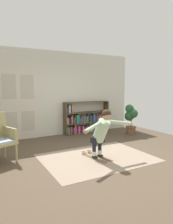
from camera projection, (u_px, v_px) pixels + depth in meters
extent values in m
plane|color=brown|center=(93.00, 156.00, 5.05)|extent=(7.20, 7.20, 0.00)
cube|color=silver|center=(55.00, 94.00, 7.14)|extent=(6.00, 0.10, 2.90)
cube|color=beige|center=(10.00, 103.00, 6.40)|extent=(0.55, 0.04, 2.35)
cube|color=#BDB6A6|center=(9.00, 87.00, 6.32)|extent=(0.41, 0.01, 0.76)
cube|color=#BDB6A6|center=(11.00, 122.00, 6.45)|extent=(0.41, 0.01, 0.64)
cube|color=beige|center=(28.00, 103.00, 6.66)|extent=(0.55, 0.04, 2.35)
cube|color=#BDB6A6|center=(27.00, 87.00, 6.58)|extent=(0.41, 0.01, 0.76)
cube|color=#BDB6A6|center=(28.00, 121.00, 6.71)|extent=(0.41, 0.01, 0.64)
cube|color=beige|center=(17.00, 64.00, 6.38)|extent=(1.22, 0.04, 0.10)
cube|color=gray|center=(97.00, 158.00, 4.93)|extent=(2.55, 1.90, 0.01)
cube|color=#4D402A|center=(65.00, 119.00, 7.19)|extent=(0.04, 0.30, 1.15)
cube|color=#4D402A|center=(106.00, 116.00, 8.00)|extent=(0.04, 0.30, 1.15)
cube|color=#4D402A|center=(87.00, 132.00, 7.66)|extent=(1.72, 0.30, 0.02)
cube|color=#4D402A|center=(87.00, 122.00, 7.62)|extent=(1.72, 0.30, 0.02)
cube|color=#4D402A|center=(87.00, 112.00, 7.57)|extent=(1.72, 0.30, 0.02)
cube|color=#4D402A|center=(87.00, 102.00, 7.53)|extent=(1.72, 0.30, 0.02)
cube|color=#3B667E|center=(66.00, 131.00, 7.26)|extent=(0.04, 0.22, 0.24)
cube|color=brown|center=(68.00, 130.00, 7.28)|extent=(0.04, 0.20, 0.30)
cube|color=#73A45C|center=(69.00, 131.00, 7.30)|extent=(0.03, 0.15, 0.25)
cube|color=#984961|center=(70.00, 130.00, 7.33)|extent=(0.04, 0.21, 0.28)
cube|color=#424C1A|center=(72.00, 130.00, 7.37)|extent=(0.05, 0.17, 0.25)
cube|color=#D537CB|center=(73.00, 130.00, 7.37)|extent=(0.03, 0.21, 0.24)
cube|color=#C57056|center=(74.00, 129.00, 7.42)|extent=(0.04, 0.22, 0.30)
cube|color=#66497B|center=(76.00, 130.00, 7.45)|extent=(0.04, 0.17, 0.25)
cube|color=#BD4349|center=(78.00, 130.00, 7.45)|extent=(0.04, 0.19, 0.26)
cube|color=#CB54CB|center=(79.00, 130.00, 7.47)|extent=(0.05, 0.16, 0.24)
cube|color=maroon|center=(80.00, 130.00, 7.52)|extent=(0.03, 0.14, 0.22)
cube|color=#D46472|center=(82.00, 129.00, 7.54)|extent=(0.05, 0.20, 0.26)
cube|color=olive|center=(83.00, 130.00, 7.56)|extent=(0.03, 0.16, 0.20)
cube|color=teal|center=(84.00, 130.00, 7.60)|extent=(0.06, 0.19, 0.20)
cube|color=#AB3778|center=(86.00, 129.00, 7.64)|extent=(0.04, 0.22, 0.26)
cube|color=#54338B|center=(87.00, 129.00, 7.68)|extent=(0.06, 0.18, 0.24)
cube|color=olive|center=(89.00, 128.00, 7.68)|extent=(0.06, 0.21, 0.28)
cube|color=#D788D5|center=(91.00, 129.00, 7.73)|extent=(0.06, 0.14, 0.20)
cube|color=#5798B3|center=(92.00, 128.00, 7.78)|extent=(0.04, 0.24, 0.24)
cube|color=#C732A2|center=(94.00, 128.00, 7.79)|extent=(0.03, 0.22, 0.21)
cube|color=teal|center=(95.00, 128.00, 7.83)|extent=(0.04, 0.20, 0.19)
cube|color=#523016|center=(96.00, 128.00, 7.83)|extent=(0.03, 0.14, 0.25)
cube|color=#451B63|center=(97.00, 127.00, 7.88)|extent=(0.03, 0.20, 0.26)
cube|color=#4D3A78|center=(99.00, 127.00, 7.91)|extent=(0.04, 0.24, 0.26)
cube|color=#CE5280|center=(100.00, 127.00, 7.92)|extent=(0.03, 0.17, 0.27)
cube|color=teal|center=(101.00, 127.00, 7.94)|extent=(0.05, 0.22, 0.26)
cube|color=brown|center=(103.00, 127.00, 7.97)|extent=(0.06, 0.15, 0.24)
cube|color=#68A2BE|center=(104.00, 127.00, 8.02)|extent=(0.04, 0.14, 0.22)
cube|color=tan|center=(66.00, 121.00, 7.22)|extent=(0.06, 0.22, 0.23)
cube|color=#6C4F8D|center=(68.00, 121.00, 7.24)|extent=(0.04, 0.15, 0.20)
cube|color=#550F2D|center=(70.00, 120.00, 7.27)|extent=(0.03, 0.20, 0.27)
cube|color=olive|center=(71.00, 120.00, 7.29)|extent=(0.03, 0.19, 0.24)
cube|color=tan|center=(72.00, 119.00, 7.32)|extent=(0.03, 0.15, 0.30)
cube|color=#6042AB|center=(73.00, 120.00, 7.35)|extent=(0.03, 0.18, 0.20)
cube|color=brown|center=(75.00, 119.00, 7.36)|extent=(0.03, 0.17, 0.29)
cube|color=teal|center=(76.00, 119.00, 7.40)|extent=(0.06, 0.23, 0.30)
cube|color=#1E883E|center=(78.00, 119.00, 7.44)|extent=(0.06, 0.24, 0.30)
cube|color=#3F5B9B|center=(80.00, 120.00, 7.45)|extent=(0.04, 0.16, 0.20)
cube|color=#44776C|center=(81.00, 120.00, 7.46)|extent=(0.03, 0.23, 0.23)
cube|color=#93588C|center=(82.00, 119.00, 7.51)|extent=(0.03, 0.15, 0.22)
cube|color=#B3614F|center=(83.00, 118.00, 7.51)|extent=(0.03, 0.20, 0.29)
cube|color=#3C43AA|center=(84.00, 119.00, 7.55)|extent=(0.06, 0.18, 0.23)
cube|color=olive|center=(86.00, 119.00, 7.60)|extent=(0.06, 0.24, 0.22)
cube|color=#306567|center=(88.00, 118.00, 7.60)|extent=(0.03, 0.17, 0.30)
cube|color=#343D61|center=(89.00, 119.00, 7.64)|extent=(0.05, 0.22, 0.24)
cube|color=brown|center=(90.00, 118.00, 7.70)|extent=(0.04, 0.15, 0.24)
cube|color=#26658E|center=(92.00, 119.00, 7.71)|extent=(0.03, 0.15, 0.21)
cube|color=slate|center=(93.00, 118.00, 7.75)|extent=(0.05, 0.22, 0.29)
cube|color=#435E9A|center=(95.00, 118.00, 7.76)|extent=(0.04, 0.19, 0.21)
cube|color=#824E76|center=(96.00, 118.00, 7.78)|extent=(0.04, 0.23, 0.24)
cube|color=brown|center=(98.00, 118.00, 7.83)|extent=(0.06, 0.19, 0.20)
cube|color=gold|center=(99.00, 118.00, 7.87)|extent=(0.05, 0.16, 0.22)
cube|color=#9456AA|center=(101.00, 117.00, 7.90)|extent=(0.06, 0.22, 0.27)
cube|color=#611A68|center=(102.00, 118.00, 7.94)|extent=(0.06, 0.20, 0.22)
cube|color=#571F3F|center=(103.00, 117.00, 7.98)|extent=(0.03, 0.20, 0.24)
cube|color=#5E4771|center=(105.00, 117.00, 7.98)|extent=(0.07, 0.22, 0.28)
cube|color=#432551|center=(67.00, 110.00, 7.16)|extent=(0.07, 0.23, 0.21)
cube|color=#6FD3AE|center=(69.00, 109.00, 7.20)|extent=(0.06, 0.20, 0.28)
cube|color=maroon|center=(70.00, 110.00, 7.25)|extent=(0.06, 0.15, 0.22)
cube|color=#BE7560|center=(72.00, 109.00, 7.27)|extent=(0.08, 0.14, 0.29)
cylinder|color=tan|center=(16.00, 153.00, 4.61)|extent=(0.06, 0.06, 0.42)
cylinder|color=tan|center=(5.00, 149.00, 4.95)|extent=(0.06, 0.06, 0.42)
cube|color=tan|center=(10.00, 133.00, 4.74)|extent=(0.25, 0.55, 0.28)
cylinder|color=brown|center=(131.00, 130.00, 7.36)|extent=(0.33, 0.33, 0.29)
cylinder|color=brown|center=(131.00, 127.00, 7.34)|extent=(0.36, 0.36, 0.04)
cylinder|color=#4C3823|center=(131.00, 121.00, 7.32)|extent=(0.04, 0.04, 0.36)
sphere|color=#24512B|center=(132.00, 110.00, 7.21)|extent=(0.21, 0.21, 0.21)
sphere|color=#24512B|center=(129.00, 109.00, 7.23)|extent=(0.29, 0.29, 0.29)
sphere|color=#24512B|center=(131.00, 113.00, 7.20)|extent=(0.23, 0.23, 0.23)
sphere|color=#24512B|center=(133.00, 114.00, 7.17)|extent=(0.31, 0.31, 0.31)
sphere|color=#24512B|center=(129.00, 116.00, 7.26)|extent=(0.33, 0.33, 0.33)
cube|color=brown|center=(94.00, 158.00, 4.87)|extent=(0.24, 0.80, 0.01)
cube|color=brown|center=(84.00, 153.00, 5.15)|extent=(0.11, 0.13, 0.06)
cube|color=black|center=(95.00, 157.00, 4.86)|extent=(0.10, 0.13, 0.04)
cube|color=brown|center=(100.00, 156.00, 4.99)|extent=(0.24, 0.80, 0.01)
cube|color=brown|center=(90.00, 151.00, 5.27)|extent=(0.11, 0.13, 0.06)
cube|color=black|center=(100.00, 156.00, 4.97)|extent=(0.10, 0.13, 0.04)
cylinder|color=white|center=(94.00, 153.00, 4.86)|extent=(0.13, 0.13, 0.10)
cylinder|color=black|center=(94.00, 145.00, 4.84)|extent=(0.11, 0.11, 0.30)
cylinder|color=black|center=(95.00, 141.00, 4.80)|extent=(0.13, 0.13, 0.22)
cylinder|color=white|center=(100.00, 152.00, 4.97)|extent=(0.13, 0.13, 0.10)
cylinder|color=black|center=(100.00, 144.00, 4.95)|extent=(0.11, 0.11, 0.30)
cylinder|color=black|center=(100.00, 139.00, 4.92)|extent=(0.13, 0.13, 0.22)
cube|color=black|center=(98.00, 140.00, 4.86)|extent=(0.33, 0.23, 0.14)
cylinder|color=#B1D3AA|center=(101.00, 131.00, 4.74)|extent=(0.36, 0.53, 0.59)
sphere|color=tan|center=(107.00, 116.00, 4.56)|extent=(0.23, 0.23, 0.20)
sphere|color=#382619|center=(106.00, 114.00, 4.57)|extent=(0.25, 0.25, 0.21)
cylinder|color=#B1D3AA|center=(93.00, 127.00, 4.30)|extent=(0.55, 0.35, 0.17)
sphere|color=tan|center=(86.00, 132.00, 4.07)|extent=(0.11, 0.11, 0.09)
cylinder|color=#B1D3AA|center=(120.00, 123.00, 4.83)|extent=(0.59, 0.15, 0.17)
sphere|color=tan|center=(131.00, 124.00, 4.94)|extent=(0.11, 0.11, 0.09)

